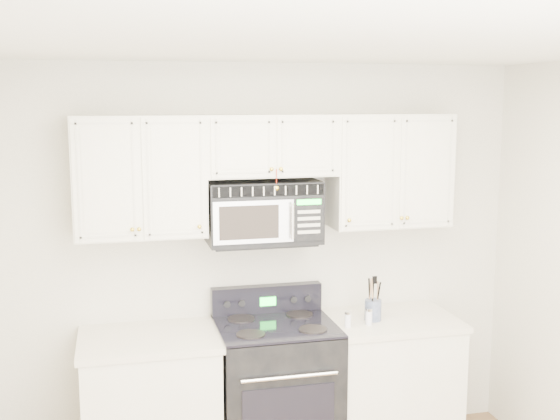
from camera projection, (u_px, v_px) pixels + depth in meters
name	position (u px, v px, depth m)	size (l,w,h in m)	color
room	(350.00, 345.00, 3.07)	(3.51, 3.51, 2.61)	brown
base_cabinet_left	(151.00, 411.00, 4.40)	(0.86, 0.65, 0.92)	silver
base_cabinet_right	(389.00, 387.00, 4.78)	(0.86, 0.65, 0.92)	silver
range	(276.00, 391.00, 4.58)	(0.76, 0.69, 1.12)	black
upper_cabinets	(270.00, 167.00, 4.49)	(2.44, 0.37, 0.75)	silver
microwave	(263.00, 212.00, 4.51)	(0.72, 0.41, 0.40)	black
utensil_crock	(373.00, 309.00, 4.63)	(0.11, 0.11, 0.30)	slate
shaker_salt	(348.00, 319.00, 4.49)	(0.04, 0.04, 0.10)	silver
shaker_pepper	(369.00, 316.00, 4.54)	(0.05, 0.05, 0.11)	silver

